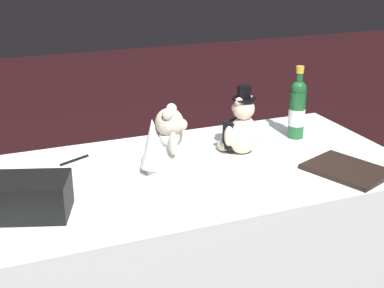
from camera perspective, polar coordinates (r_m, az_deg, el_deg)
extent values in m
cube|color=white|center=(2.16, 0.00, -11.67)|extent=(1.63, 0.82, 0.74)
ellipsoid|color=beige|center=(2.12, 5.45, 0.92)|extent=(0.13, 0.11, 0.15)
cube|color=black|center=(2.14, 4.72, 1.14)|extent=(0.12, 0.09, 0.11)
sphere|color=beige|center=(2.08, 5.55, 3.79)|extent=(0.09, 0.09, 0.09)
sphere|color=beige|center=(2.10, 4.75, 3.87)|extent=(0.04, 0.04, 0.04)
sphere|color=beige|center=(2.09, 6.10, 4.88)|extent=(0.03, 0.03, 0.03)
sphere|color=beige|center=(2.05, 5.06, 4.54)|extent=(0.03, 0.03, 0.03)
ellipsoid|color=beige|center=(2.17, 6.21, 1.73)|extent=(0.04, 0.04, 0.08)
ellipsoid|color=beige|center=(2.07, 3.98, 0.85)|extent=(0.04, 0.04, 0.08)
sphere|color=beige|center=(2.20, 4.61, 0.39)|extent=(0.05, 0.05, 0.05)
sphere|color=beige|center=(2.15, 3.44, -0.09)|extent=(0.05, 0.05, 0.05)
cylinder|color=black|center=(2.07, 5.59, 4.85)|extent=(0.09, 0.09, 0.01)
cylinder|color=black|center=(2.06, 5.62, 5.57)|extent=(0.05, 0.05, 0.05)
cone|color=white|center=(1.93, -2.36, -1.04)|extent=(0.17, 0.17, 0.15)
ellipsoid|color=white|center=(1.90, -2.38, 0.75)|extent=(0.08, 0.07, 0.07)
sphere|color=beige|center=(1.88, -2.41, 2.32)|extent=(0.10, 0.10, 0.10)
sphere|color=beige|center=(1.88, -1.12, 2.08)|extent=(0.04, 0.04, 0.04)
sphere|color=beige|center=(1.84, -2.65, 3.16)|extent=(0.04, 0.04, 0.04)
sphere|color=beige|center=(1.90, -2.22, 3.81)|extent=(0.04, 0.04, 0.04)
ellipsoid|color=beige|center=(1.86, -2.02, 0.03)|extent=(0.03, 0.03, 0.09)
ellipsoid|color=beige|center=(1.94, -1.48, 1.03)|extent=(0.03, 0.03, 0.09)
cone|color=white|center=(1.92, -4.00, 0.21)|extent=(0.19, 0.19, 0.19)
cylinder|color=#1A552A|center=(2.31, 11.15, 3.11)|extent=(0.07, 0.07, 0.20)
sphere|color=#1A552A|center=(2.28, 11.35, 5.84)|extent=(0.07, 0.07, 0.07)
cylinder|color=#1A552A|center=(2.27, 11.44, 7.05)|extent=(0.03, 0.03, 0.08)
cylinder|color=gold|center=(2.26, 11.50, 7.82)|extent=(0.03, 0.03, 0.03)
cylinder|color=white|center=(2.31, 11.13, 2.87)|extent=(0.07, 0.07, 0.07)
cylinder|color=black|center=(2.10, -12.48, -1.70)|extent=(0.12, 0.07, 0.01)
cone|color=silver|center=(2.13, -11.08, -1.21)|extent=(0.02, 0.02, 0.01)
cube|color=black|center=(1.73, -17.85, -5.43)|extent=(0.33, 0.25, 0.12)
cube|color=#B7B7BF|center=(1.66, -16.74, -6.41)|extent=(0.04, 0.02, 0.03)
cube|color=black|center=(2.04, 16.24, -2.65)|extent=(0.30, 0.34, 0.02)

